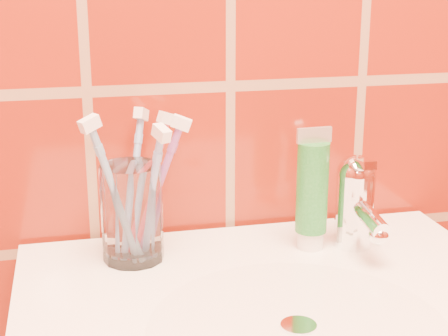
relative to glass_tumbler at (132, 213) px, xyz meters
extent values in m
cylinder|color=silver|center=(0.14, -0.20, -0.06)|extent=(0.30, 0.30, 0.00)
cylinder|color=white|center=(0.14, -0.20, -0.06)|extent=(0.04, 0.04, 0.00)
cylinder|color=white|center=(0.00, 0.00, 0.00)|extent=(0.10, 0.10, 0.12)
cylinder|color=white|center=(0.22, -0.01, -0.05)|extent=(0.03, 0.03, 0.02)
cylinder|color=#196C23|center=(0.22, -0.01, 0.02)|extent=(0.04, 0.04, 0.11)
cube|color=beige|center=(0.22, -0.01, 0.09)|extent=(0.04, 0.01, 0.02)
cylinder|color=white|center=(0.28, -0.02, -0.01)|extent=(0.05, 0.05, 0.09)
sphere|color=white|center=(0.28, -0.02, 0.04)|extent=(0.05, 0.05, 0.05)
cylinder|color=white|center=(0.28, -0.06, 0.00)|extent=(0.02, 0.09, 0.03)
cube|color=white|center=(0.28, -0.03, 0.05)|extent=(0.02, 0.06, 0.01)
camera|label=1|loc=(-0.06, -0.77, 0.29)|focal=55.00mm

